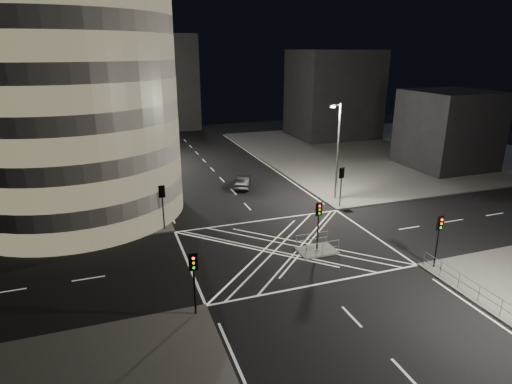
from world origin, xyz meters
name	(u,v)px	position (x,y,z in m)	size (l,w,h in m)	color
ground	(286,247)	(0.00, 0.00, 0.00)	(120.00, 120.00, 0.00)	black
sidewalk_far_right	(387,150)	(29.00, 27.00, 0.07)	(42.00, 42.00, 0.15)	#54514F
central_island	(317,251)	(2.00, -1.50, 0.07)	(3.00, 2.00, 0.15)	slate
office_tower_curved	(12,78)	(-20.74, 18.74, 12.65)	(30.00, 29.00, 27.20)	gray
office_block_rear	(33,79)	(-22.00, 42.00, 11.15)	(24.00, 16.00, 22.00)	gray
building_right_far	(333,94)	(26.00, 40.00, 7.65)	(14.00, 12.00, 15.00)	black
building_right_near	(448,129)	(30.00, 16.00, 5.15)	(10.00, 10.00, 10.00)	black
building_far_end	(150,83)	(-4.00, 58.00, 9.00)	(18.00, 8.00, 18.00)	black
tree_a	(139,181)	(-10.50, 9.00, 4.08)	(3.81, 3.81, 6.14)	black
tree_b	(133,157)	(-10.50, 15.00, 4.86)	(4.26, 4.26, 7.17)	black
tree_c	(129,147)	(-10.50, 21.00, 4.65)	(4.25, 4.25, 6.95)	black
tree_d	(126,131)	(-10.50, 27.00, 5.45)	(4.88, 4.88, 8.11)	black
tree_e	(124,132)	(-10.50, 33.00, 4.27)	(4.14, 4.14, 6.52)	black
traffic_signal_fl	(162,199)	(-8.80, 6.80, 2.91)	(0.55, 0.22, 4.00)	black
traffic_signal_nl	(194,273)	(-8.80, -6.80, 2.91)	(0.55, 0.22, 4.00)	black
traffic_signal_fr	(341,180)	(8.80, 6.80, 2.91)	(0.55, 0.22, 4.00)	black
traffic_signal_nr	(439,232)	(8.80, -6.80, 2.91)	(0.55, 0.22, 4.00)	black
traffic_signal_island	(318,217)	(2.00, -1.50, 2.91)	(0.55, 0.22, 4.00)	black
street_lamp_left_near	(146,157)	(-9.44, 12.00, 5.54)	(1.25, 0.25, 10.00)	slate
street_lamp_left_far	(133,126)	(-9.44, 30.00, 5.54)	(1.25, 0.25, 10.00)	slate
street_lamp_right_far	(337,149)	(9.44, 9.00, 5.54)	(1.25, 0.25, 10.00)	slate
railing_near_right	(490,300)	(8.30, -12.15, 0.70)	(0.06, 11.70, 1.10)	slate
railing_island_south	(323,248)	(2.00, -2.40, 0.70)	(2.80, 0.06, 1.10)	slate
railing_island_north	(312,239)	(2.00, -0.60, 0.70)	(2.80, 0.06, 1.10)	slate
sedan	(243,181)	(1.50, 16.16, 0.74)	(1.56, 4.47, 1.47)	black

